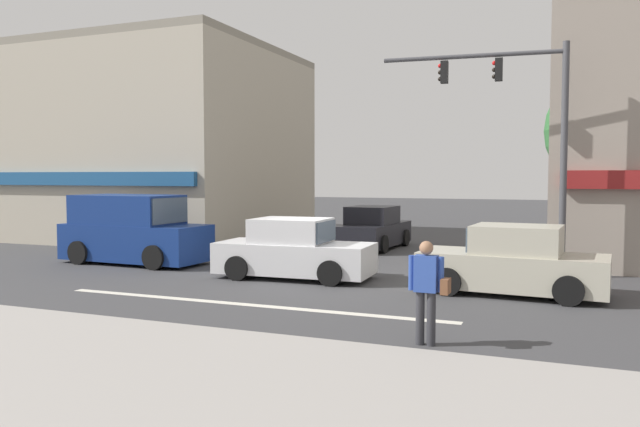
{
  "coord_description": "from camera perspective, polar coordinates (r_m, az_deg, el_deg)",
  "views": [
    {
      "loc": [
        6.29,
        -14.91,
        2.69
      ],
      "look_at": [
        -0.52,
        2.0,
        1.6
      ],
      "focal_mm": 35.0,
      "sensor_mm": 36.0,
      "label": 1
    }
  ],
  "objects": [
    {
      "name": "sedan_crossing_leftbound",
      "position": [
        23.28,
        4.87,
        -1.47
      ],
      "size": [
        2.05,
        4.19,
        1.58
      ],
      "color": "black",
      "rests_on": "ground"
    },
    {
      "name": "ground_plane",
      "position": [
        16.41,
        -0.92,
        -6.02
      ],
      "size": [
        120.0,
        120.0,
        0.0
      ],
      "primitive_type": "plane",
      "color": "#3D3D3F"
    },
    {
      "name": "van_parked_curbside",
      "position": [
        20.16,
        -16.72,
        -1.52
      ],
      "size": [
        4.66,
        2.16,
        2.11
      ],
      "color": "navy",
      "rests_on": "ground"
    },
    {
      "name": "sedan_crossing_rightbound",
      "position": [
        16.49,
        -2.39,
        -3.48
      ],
      "size": [
        4.17,
        2.02,
        1.58
      ],
      "color": "silver",
      "rests_on": "ground"
    },
    {
      "name": "traffic_light_mast",
      "position": [
        17.64,
        18.27,
        8.08
      ],
      "size": [
        4.88,
        0.56,
        6.2
      ],
      "color": "#47474C",
      "rests_on": "ground"
    },
    {
      "name": "lane_marking_stripe",
      "position": [
        13.3,
        -6.85,
        -8.25
      ],
      "size": [
        9.0,
        0.24,
        0.01
      ],
      "primitive_type": "cube",
      "color": "silver",
      "rests_on": "ground"
    },
    {
      "name": "pedestrian_foreground_with_bag",
      "position": [
        10.09,
        9.79,
        -6.56
      ],
      "size": [
        0.67,
        0.3,
        1.67
      ],
      "color": "#333338",
      "rests_on": "ground"
    },
    {
      "name": "sedan_approaching_near",
      "position": [
        14.89,
        17.22,
        -4.37
      ],
      "size": [
        4.21,
        2.09,
        1.58
      ],
      "color": "#B7B29E",
      "rests_on": "ground"
    },
    {
      "name": "building_left_block",
      "position": [
        29.24,
        -14.95,
        6.04
      ],
      "size": [
        11.6,
        10.15,
        8.17
      ],
      "color": "#B7AD99",
      "rests_on": "ground"
    },
    {
      "name": "sidewalk_curb",
      "position": [
        9.35,
        -22.17,
        -13.05
      ],
      "size": [
        40.0,
        5.0,
        0.16
      ],
      "primitive_type": "cube",
      "color": "#9E9993",
      "rests_on": "ground"
    },
    {
      "name": "street_tree",
      "position": [
        21.19,
        25.14,
        6.92
      ],
      "size": [
        3.94,
        3.94,
        6.09
      ],
      "color": "#4C3823",
      "rests_on": "ground"
    },
    {
      "name": "utility_pole_near_left",
      "position": [
        23.22,
        -13.89,
        6.57
      ],
      "size": [
        1.4,
        0.22,
        7.71
      ],
      "color": "brown",
      "rests_on": "ground"
    }
  ]
}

